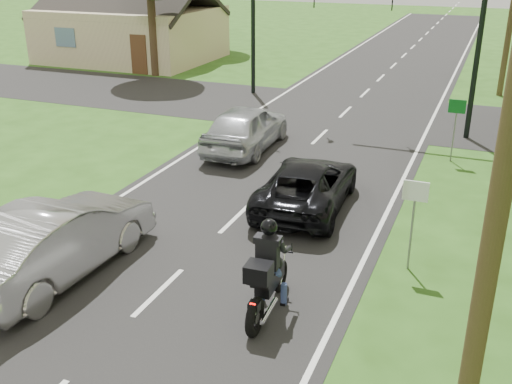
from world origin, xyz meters
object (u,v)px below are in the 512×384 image
Objects in this scene: motorcycle_rider at (267,278)px; silver_sedan at (57,239)px; dark_suv at (307,185)px; sign_green at (456,115)px; traffic_signal at (428,24)px; silver_suv at (246,127)px; sign_white at (414,204)px.

motorcycle_rider is 0.46× the size of silver_sedan.
dark_suv is 6.53m from sign_green.
motorcycle_rider is 14.27m from traffic_signal.
dark_suv is (-0.85, 5.30, -0.13)m from motorcycle_rider.
silver_sedan is at bearing -112.24° from traffic_signal.
motorcycle_rider is 0.37× the size of traffic_signal.
motorcycle_rider is at bearing 95.85° from dark_suv.
sign_green is at bearing -62.62° from traffic_signal.
motorcycle_rider is 0.49× the size of silver_suv.
motorcycle_rider is 10.37m from silver_suv.
dark_suv is at bearing -121.39° from sign_green.
sign_white reaches higher than silver_suv.
traffic_signal reaches higher than sign_green.
motorcycle_rider is 4.82m from silver_sedan.
motorcycle_rider is 5.37m from dark_suv.
silver_suv is (-4.41, 9.39, 0.03)m from motorcycle_rider.
dark_suv is at bearing 129.18° from silver_suv.
dark_suv is 9.39m from traffic_signal.
silver_sedan is 2.39× the size of sign_white.
silver_suv is 2.26× the size of sign_green.
silver_suv is 7.72m from traffic_signal.
sign_green is at bearing 74.02° from motorcycle_rider.
motorcycle_rider is 3.74m from sign_white.
silver_suv is at bearing -140.29° from traffic_signal.
dark_suv is 0.93× the size of silver_sedan.
sign_white is (7.13, 3.09, 0.75)m from silver_sedan.
sign_white is at bearing 133.82° from silver_suv.
traffic_signal is at bearing -142.18° from silver_suv.
silver_sedan is 9.66m from silver_suv.
traffic_signal is at bearing 83.17° from motorcycle_rider.
silver_suv is 7.12m from sign_green.
sign_green is (3.37, 5.52, 0.93)m from dark_suv.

